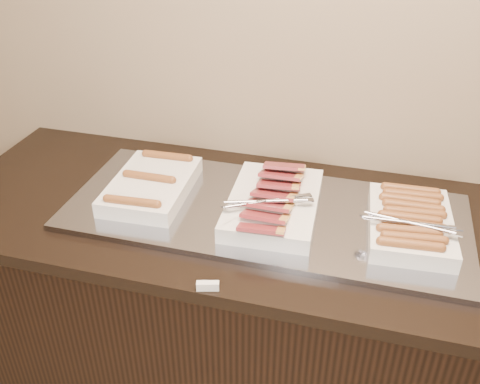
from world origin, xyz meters
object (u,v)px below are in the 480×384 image
(dish_left, at_px, (152,185))
(dish_center, at_px, (273,203))
(counter, at_px, (264,321))
(warming_tray, at_px, (265,212))
(dish_right, at_px, (410,222))

(dish_left, bearing_deg, dish_center, -2.98)
(counter, xyz_separation_m, warming_tray, (-0.01, 0.00, 0.46))
(dish_left, relative_size, dish_right, 1.01)
(dish_left, bearing_deg, counter, -2.46)
(warming_tray, bearing_deg, counter, 0.00)
(counter, xyz_separation_m, dish_right, (0.41, -0.00, 0.50))
(warming_tray, relative_size, dish_left, 3.36)
(counter, bearing_deg, dish_right, -0.58)
(dish_center, bearing_deg, warming_tray, 169.22)
(warming_tray, relative_size, dish_center, 2.87)
(counter, distance_m, dish_center, 0.50)
(counter, relative_size, dish_right, 5.82)
(counter, height_order, dish_left, dish_left)
(warming_tray, height_order, dish_center, dish_center)
(dish_left, relative_size, dish_center, 0.85)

